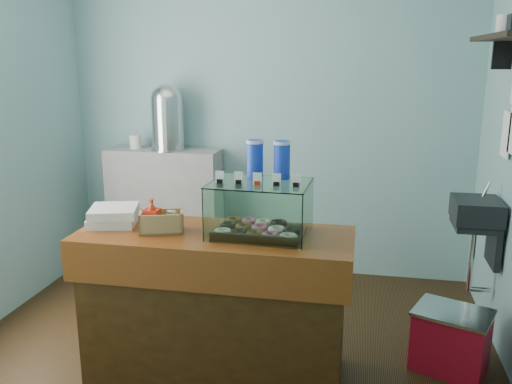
% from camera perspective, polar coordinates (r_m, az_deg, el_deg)
% --- Properties ---
extents(ground, '(3.50, 3.50, 0.00)m').
position_cam_1_polar(ground, '(3.74, -3.08, -16.33)').
color(ground, black).
rests_on(ground, ground).
extents(room_shell, '(3.54, 3.04, 2.82)m').
position_cam_1_polar(room_shell, '(3.23, -3.00, 10.77)').
color(room_shell, '#7EAFB8').
rests_on(room_shell, ground).
extents(counter, '(1.60, 0.60, 0.90)m').
position_cam_1_polar(counter, '(3.31, -4.29, -11.65)').
color(counter, '#43270C').
rests_on(counter, ground).
extents(back_shelf, '(1.00, 0.32, 1.10)m').
position_cam_1_polar(back_shelf, '(4.94, -9.53, -1.86)').
color(back_shelf, '#979699').
rests_on(back_shelf, ground).
extents(display_case, '(0.57, 0.43, 0.52)m').
position_cam_1_polar(display_case, '(3.09, 0.55, -1.33)').
color(display_case, '#321F0F').
rests_on(display_case, counter).
extents(condiment_crate, '(0.28, 0.22, 0.20)m').
position_cam_1_polar(condiment_crate, '(3.19, -10.15, -2.92)').
color(condiment_crate, tan).
rests_on(condiment_crate, counter).
extents(pastry_boxes, '(0.35, 0.34, 0.11)m').
position_cam_1_polar(pastry_boxes, '(3.39, -14.77, -2.42)').
color(pastry_boxes, silver).
rests_on(pastry_boxes, counter).
extents(coffee_urn, '(0.31, 0.31, 0.57)m').
position_cam_1_polar(coffee_urn, '(4.75, -9.30, 7.94)').
color(coffee_urn, silver).
rests_on(coffee_urn, back_shelf).
extents(red_cooler, '(0.54, 0.48, 0.39)m').
position_cam_1_polar(red_cooler, '(3.66, 19.82, -14.43)').
color(red_cooler, red).
rests_on(red_cooler, ground).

